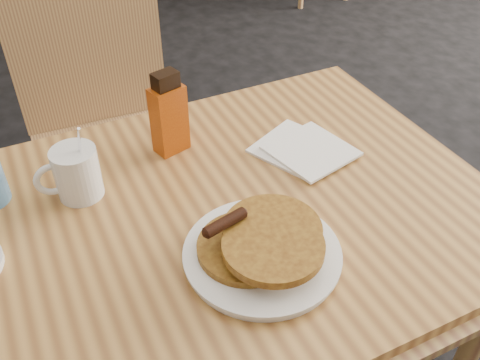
{
  "coord_description": "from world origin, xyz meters",
  "views": [
    {
      "loc": [
        -0.28,
        -0.65,
        1.42
      ],
      "look_at": [
        0.03,
        0.03,
        0.81
      ],
      "focal_mm": 40.0,
      "sensor_mm": 36.0,
      "label": 1
    }
  ],
  "objects_px": {
    "main_table": "(195,234)",
    "chair_main_far": "(103,108)",
    "coffee_mug": "(75,173)",
    "syrup_bottle": "(169,116)",
    "pancake_plate": "(262,248)"
  },
  "relations": [
    {
      "from": "main_table",
      "to": "coffee_mug",
      "type": "xyz_separation_m",
      "value": [
        -0.17,
        0.15,
        0.1
      ]
    },
    {
      "from": "coffee_mug",
      "to": "chair_main_far",
      "type": "bearing_deg",
      "value": 88.92
    },
    {
      "from": "chair_main_far",
      "to": "main_table",
      "type": "bearing_deg",
      "value": -87.34
    },
    {
      "from": "main_table",
      "to": "chair_main_far",
      "type": "bearing_deg",
      "value": 91.62
    },
    {
      "from": "chair_main_far",
      "to": "coffee_mug",
      "type": "height_order",
      "value": "chair_main_far"
    },
    {
      "from": "coffee_mug",
      "to": "syrup_bottle",
      "type": "bearing_deg",
      "value": 31.69
    },
    {
      "from": "main_table",
      "to": "chair_main_far",
      "type": "relative_size",
      "value": 1.22
    },
    {
      "from": "coffee_mug",
      "to": "pancake_plate",
      "type": "bearing_deg",
      "value": -36.59
    },
    {
      "from": "pancake_plate",
      "to": "syrup_bottle",
      "type": "height_order",
      "value": "syrup_bottle"
    },
    {
      "from": "pancake_plate",
      "to": "coffee_mug",
      "type": "height_order",
      "value": "coffee_mug"
    },
    {
      "from": "coffee_mug",
      "to": "syrup_bottle",
      "type": "distance_m",
      "value": 0.22
    },
    {
      "from": "main_table",
      "to": "coffee_mug",
      "type": "bearing_deg",
      "value": 138.84
    },
    {
      "from": "chair_main_far",
      "to": "pancake_plate",
      "type": "xyz_separation_m",
      "value": [
        0.09,
        -0.86,
        0.19
      ]
    },
    {
      "from": "main_table",
      "to": "coffee_mug",
      "type": "distance_m",
      "value": 0.25
    },
    {
      "from": "chair_main_far",
      "to": "coffee_mug",
      "type": "bearing_deg",
      "value": -104.04
    }
  ]
}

